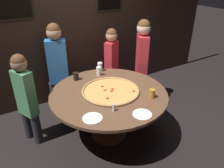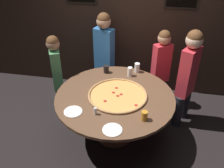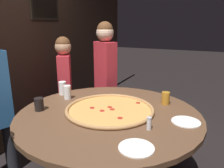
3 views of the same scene
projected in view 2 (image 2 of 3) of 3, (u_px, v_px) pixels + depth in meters
ground_plane at (115, 135)px, 3.76m from camera, size 24.00×24.00×0.00m
back_wall at (129, 20)px, 4.20m from camera, size 6.40×0.08×2.60m
dining_table at (115, 103)px, 3.42m from camera, size 1.61×1.61×0.74m
giant_pizza at (118, 95)px, 3.35m from camera, size 0.80×0.80×0.03m
drink_cup_near_left at (106, 69)px, 3.84m from camera, size 0.08×0.08×0.12m
drink_cup_far_right at (144, 116)px, 2.92m from camera, size 0.08×0.08×0.12m
drink_cup_front_edge at (130, 72)px, 3.75m from camera, size 0.07×0.07×0.14m
drink_cup_centre_back at (137, 68)px, 3.84m from camera, size 0.08×0.08×0.15m
white_plate_near_front at (73, 112)px, 3.08m from camera, size 0.23×0.23×0.01m
white_plate_beside_cup at (112, 130)px, 2.81m from camera, size 0.23×0.23×0.01m
condiment_shaker at (95, 111)px, 3.01m from camera, size 0.04×0.04×0.10m
diner_centre_back at (161, 65)px, 4.02m from camera, size 0.35×0.28×1.35m
diner_far_right at (104, 51)px, 4.20m from camera, size 0.40×0.26×1.53m
diner_side_left at (57, 71)px, 3.89m from camera, size 0.25×0.35×1.33m
diner_far_left at (188, 74)px, 3.58m from camera, size 0.31×0.40×1.53m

